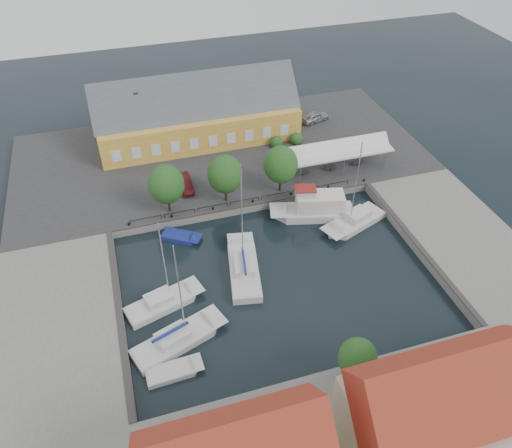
{
  "coord_description": "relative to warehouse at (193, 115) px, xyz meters",
  "views": [
    {
      "loc": [
        -12.84,
        -35.87,
        38.32
      ],
      "look_at": [
        0.0,
        6.0,
        1.5
      ],
      "focal_mm": 35.0,
      "sensor_mm": 36.0,
      "label": 1
    }
  ],
  "objects": [
    {
      "name": "west_boat_c",
      "position": [
        -9.46,
        -30.02,
        -4.17
      ],
      "size": [
        8.34,
        4.79,
        10.91
      ],
      "color": "silver",
      "rests_on": "ground"
    },
    {
      "name": "west_quay",
      "position": [
        -19.4,
        -30.36,
        -3.93
      ],
      "size": [
        12.0,
        24.0,
        1.0
      ],
      "primitive_type": "cube",
      "color": "slate",
      "rests_on": "ground"
    },
    {
      "name": "tent_canopy",
      "position": [
        16.6,
        -13.86,
        -0.74
      ],
      "size": [
        14.0,
        4.0,
        2.83
      ],
      "color": "white",
      "rests_on": "north_quay"
    },
    {
      "name": "north_quay",
      "position": [
        2.6,
        -5.36,
        -3.93
      ],
      "size": [
        56.0,
        26.0,
        1.0
      ],
      "primitive_type": "cube",
      "color": "#2D2D30",
      "rests_on": "ground"
    },
    {
      "name": "west_boat_d",
      "position": [
        -8.89,
        -34.9,
        -4.16
      ],
      "size": [
        9.56,
        5.74,
        12.29
      ],
      "color": "silver",
      "rests_on": "ground"
    },
    {
      "name": "center_sailboat",
      "position": [
        -0.45,
        -27.84,
        -4.07
      ],
      "size": [
        4.74,
        10.28,
        13.55
      ],
      "color": "silver",
      "rests_on": "ground"
    },
    {
      "name": "ground",
      "position": [
        2.6,
        -28.36,
        -4.43
      ],
      "size": [
        140.0,
        140.0,
        0.0
      ],
      "primitive_type": "plane",
      "color": "black",
      "rests_on": "ground"
    },
    {
      "name": "quay_trees",
      "position": [
        0.6,
        -16.36,
        0.45
      ],
      "size": [
        18.2,
        4.2,
        6.3
      ],
      "color": "black",
      "rests_on": "north_quay"
    },
    {
      "name": "trawler",
      "position": [
        10.4,
        -21.27,
        -3.41
      ],
      "size": [
        10.51,
        5.45,
        5.0
      ],
      "color": "silver",
      "rests_on": "ground"
    },
    {
      "name": "launch_sw",
      "position": [
        -9.81,
        -38.04,
        -4.34
      ],
      "size": [
        5.18,
        2.13,
        0.98
      ],
      "color": "silver",
      "rests_on": "ground"
    },
    {
      "name": "townhouses",
      "position": [
        4.52,
        -51.6,
        1.4
      ],
      "size": [
        36.3,
        8.5,
        12.0
      ],
      "color": "beige",
      "rests_on": "south_bank"
    },
    {
      "name": "warehouse",
      "position": [
        0.0,
        0.0,
        0.0
      ],
      "size": [
        28.56,
        14.0,
        9.55
      ],
      "color": "gold",
      "rests_on": "north_quay"
    },
    {
      "name": "east_boat_a",
      "position": [
        14.37,
        -24.08,
        -4.17
      ],
      "size": [
        8.93,
        5.7,
        12.1
      ],
      "color": "silver",
      "rests_on": "ground"
    },
    {
      "name": "car_silver",
      "position": [
        18.65,
        -0.9,
        -2.64
      ],
      "size": [
        4.94,
        3.1,
        1.57
      ],
      "primitive_type": "imported",
      "rotation": [
        0.0,
        0.0,
        1.86
      ],
      "color": "#A0A2A7",
      "rests_on": "north_quay"
    },
    {
      "name": "car_red",
      "position": [
        -3.73,
        -12.33,
        -2.69
      ],
      "size": [
        1.56,
        4.46,
        1.47
      ],
      "primitive_type": "imported",
      "rotation": [
        0.0,
        0.0,
        0.0
      ],
      "color": "#541315",
      "rests_on": "north_quay"
    },
    {
      "name": "quay_edge_fittings",
      "position": [
        2.62,
        -23.61,
        -3.37
      ],
      "size": [
        56.0,
        24.72,
        0.4
      ],
      "color": "#383533",
      "rests_on": "north_quay"
    },
    {
      "name": "east_quay",
      "position": [
        24.6,
        -30.36,
        -3.93
      ],
      "size": [
        12.0,
        24.0,
        1.0
      ],
      "primitive_type": "cube",
      "color": "slate",
      "rests_on": "ground"
    },
    {
      "name": "launch_nw",
      "position": [
        -5.94,
        -20.53,
        -4.34
      ],
      "size": [
        4.91,
        4.07,
        0.88
      ],
      "color": "navy",
      "rests_on": "ground"
    }
  ]
}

